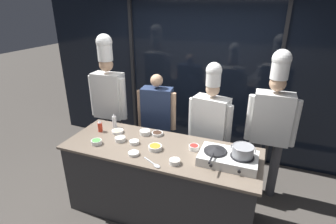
{
  "coord_description": "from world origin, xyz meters",
  "views": [
    {
      "loc": [
        1.03,
        -2.41,
        2.47
      ],
      "look_at": [
        0.0,
        0.25,
        1.27
      ],
      "focal_mm": 28.0,
      "sensor_mm": 36.0,
      "label": 1
    }
  ],
  "objects_px": {
    "serving_spoon_slotted": "(155,165)",
    "chef_line": "(272,118)",
    "squeeze_bottle_chili": "(100,126)",
    "prep_bowl_garlic": "(134,142)",
    "prep_bowl_carrots": "(155,147)",
    "prep_bowl_scallions": "(96,142)",
    "chef_sous": "(210,121)",
    "prep_bowl_noodles": "(120,139)",
    "prep_bowl_onion": "(145,132)",
    "squeeze_bottle_clear": "(114,121)",
    "chef_head": "(109,94)",
    "portable_stove": "(228,158)",
    "prep_bowl_soy_glaze": "(157,133)",
    "stock_pot": "(243,151)",
    "prep_bowl_bell_pepper": "(194,147)",
    "prep_bowl_rice": "(134,153)",
    "prep_bowl_ginger": "(118,131)",
    "frying_pan": "(215,149)",
    "prep_bowl_chicken": "(175,161)",
    "person_guest": "(157,115)"
  },
  "relations": [
    {
      "from": "portable_stove",
      "to": "prep_bowl_noodles",
      "type": "height_order",
      "value": "portable_stove"
    },
    {
      "from": "prep_bowl_carrots",
      "to": "prep_bowl_scallions",
      "type": "xyz_separation_m",
      "value": [
        -0.7,
        -0.14,
        0.0
      ]
    },
    {
      "from": "stock_pot",
      "to": "prep_bowl_ginger",
      "type": "distance_m",
      "value": 1.59
    },
    {
      "from": "prep_bowl_noodles",
      "to": "chef_sous",
      "type": "bearing_deg",
      "value": 39.17
    },
    {
      "from": "serving_spoon_slotted",
      "to": "prep_bowl_soy_glaze",
      "type": "bearing_deg",
      "value": 111.04
    },
    {
      "from": "squeeze_bottle_chili",
      "to": "person_guest",
      "type": "xyz_separation_m",
      "value": [
        0.49,
        0.71,
        -0.06
      ]
    },
    {
      "from": "squeeze_bottle_clear",
      "to": "prep_bowl_rice",
      "type": "xyz_separation_m",
      "value": [
        0.57,
        -0.53,
        -0.07
      ]
    },
    {
      "from": "prep_bowl_noodles",
      "to": "chef_head",
      "type": "height_order",
      "value": "chef_head"
    },
    {
      "from": "prep_bowl_bell_pepper",
      "to": "chef_sous",
      "type": "distance_m",
      "value": 0.64
    },
    {
      "from": "squeeze_bottle_chili",
      "to": "prep_bowl_noodles",
      "type": "height_order",
      "value": "squeeze_bottle_chili"
    },
    {
      "from": "squeeze_bottle_clear",
      "to": "chef_line",
      "type": "bearing_deg",
      "value": 15.55
    },
    {
      "from": "prep_bowl_garlic",
      "to": "prep_bowl_soy_glaze",
      "type": "relative_size",
      "value": 0.79
    },
    {
      "from": "prep_bowl_carrots",
      "to": "prep_bowl_bell_pepper",
      "type": "distance_m",
      "value": 0.44
    },
    {
      "from": "prep_bowl_onion",
      "to": "chef_head",
      "type": "height_order",
      "value": "chef_head"
    },
    {
      "from": "prep_bowl_chicken",
      "to": "prep_bowl_garlic",
      "type": "bearing_deg",
      "value": 159.69
    },
    {
      "from": "stock_pot",
      "to": "prep_bowl_soy_glaze",
      "type": "bearing_deg",
      "value": 164.15
    },
    {
      "from": "prep_bowl_scallions",
      "to": "prep_bowl_soy_glaze",
      "type": "distance_m",
      "value": 0.75
    },
    {
      "from": "prep_bowl_rice",
      "to": "prep_bowl_scallions",
      "type": "xyz_separation_m",
      "value": [
        -0.52,
        0.05,
        0.01
      ]
    },
    {
      "from": "prep_bowl_chicken",
      "to": "squeeze_bottle_clear",
      "type": "bearing_deg",
      "value": 153.25
    },
    {
      "from": "prep_bowl_onion",
      "to": "chef_sous",
      "type": "distance_m",
      "value": 0.88
    },
    {
      "from": "prep_bowl_carrots",
      "to": "squeeze_bottle_clear",
      "type": "bearing_deg",
      "value": 155.57
    },
    {
      "from": "squeeze_bottle_clear",
      "to": "chef_head",
      "type": "distance_m",
      "value": 0.6
    },
    {
      "from": "prep_bowl_scallions",
      "to": "chef_line",
      "type": "height_order",
      "value": "chef_line"
    },
    {
      "from": "prep_bowl_rice",
      "to": "serving_spoon_slotted",
      "type": "height_order",
      "value": "prep_bowl_rice"
    },
    {
      "from": "prep_bowl_soy_glaze",
      "to": "chef_line",
      "type": "distance_m",
      "value": 1.44
    },
    {
      "from": "prep_bowl_soy_glaze",
      "to": "chef_line",
      "type": "height_order",
      "value": "chef_line"
    },
    {
      "from": "squeeze_bottle_clear",
      "to": "prep_bowl_noodles",
      "type": "height_order",
      "value": "squeeze_bottle_clear"
    },
    {
      "from": "frying_pan",
      "to": "prep_bowl_carrots",
      "type": "distance_m",
      "value": 0.69
    },
    {
      "from": "prep_bowl_onion",
      "to": "chef_sous",
      "type": "bearing_deg",
      "value": 34.4
    },
    {
      "from": "prep_bowl_scallions",
      "to": "prep_bowl_noodles",
      "type": "distance_m",
      "value": 0.28
    },
    {
      "from": "portable_stove",
      "to": "stock_pot",
      "type": "bearing_deg",
      "value": 0.09
    },
    {
      "from": "squeeze_bottle_chili",
      "to": "prep_bowl_noodles",
      "type": "xyz_separation_m",
      "value": [
        0.37,
        -0.13,
        -0.05
      ]
    },
    {
      "from": "frying_pan",
      "to": "chef_sous",
      "type": "xyz_separation_m",
      "value": [
        -0.22,
        0.76,
        -0.04
      ]
    },
    {
      "from": "stock_pot",
      "to": "prep_bowl_rice",
      "type": "distance_m",
      "value": 1.16
    },
    {
      "from": "prep_bowl_rice",
      "to": "chef_sous",
      "type": "bearing_deg",
      "value": 57.22
    },
    {
      "from": "prep_bowl_chicken",
      "to": "chef_head",
      "type": "distance_m",
      "value": 1.72
    },
    {
      "from": "squeeze_bottle_chili",
      "to": "prep_bowl_garlic",
      "type": "height_order",
      "value": "squeeze_bottle_chili"
    },
    {
      "from": "prep_bowl_onion",
      "to": "chef_head",
      "type": "xyz_separation_m",
      "value": [
        -0.83,
        0.49,
        0.25
      ]
    },
    {
      "from": "squeeze_bottle_clear",
      "to": "prep_bowl_chicken",
      "type": "distance_m",
      "value": 1.17
    },
    {
      "from": "frying_pan",
      "to": "squeeze_bottle_chili",
      "type": "relative_size",
      "value": 2.66
    },
    {
      "from": "prep_bowl_carrots",
      "to": "chef_sous",
      "type": "xyz_separation_m",
      "value": [
        0.46,
        0.79,
        0.07
      ]
    },
    {
      "from": "portable_stove",
      "to": "prep_bowl_ginger",
      "type": "xyz_separation_m",
      "value": [
        -1.43,
        0.17,
        -0.03
      ]
    },
    {
      "from": "prep_bowl_carrots",
      "to": "prep_bowl_onion",
      "type": "relative_size",
      "value": 1.15
    },
    {
      "from": "prep_bowl_noodles",
      "to": "stock_pot",
      "type": "bearing_deg",
      "value": 0.07
    },
    {
      "from": "squeeze_bottle_clear",
      "to": "serving_spoon_slotted",
      "type": "bearing_deg",
      "value": -35.93
    },
    {
      "from": "frying_pan",
      "to": "prep_bowl_scallions",
      "type": "relative_size",
      "value": 3.33
    },
    {
      "from": "prep_bowl_bell_pepper",
      "to": "prep_bowl_scallions",
      "type": "bearing_deg",
      "value": -165.16
    },
    {
      "from": "squeeze_bottle_clear",
      "to": "prep_bowl_scallions",
      "type": "xyz_separation_m",
      "value": [
        0.04,
        -0.47,
        -0.06
      ]
    },
    {
      "from": "serving_spoon_slotted",
      "to": "chef_line",
      "type": "xyz_separation_m",
      "value": [
        1.08,
        1.17,
        0.21
      ]
    },
    {
      "from": "squeeze_bottle_clear",
      "to": "prep_bowl_carrots",
      "type": "height_order",
      "value": "squeeze_bottle_clear"
    }
  ]
}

